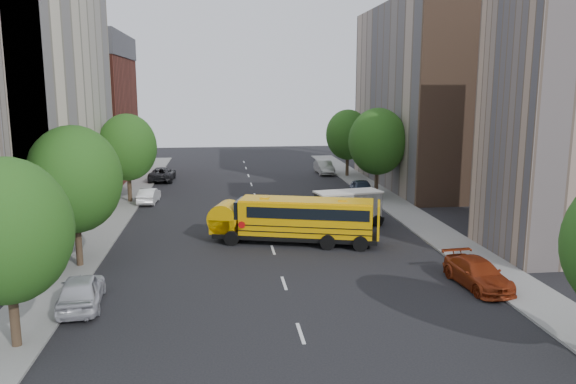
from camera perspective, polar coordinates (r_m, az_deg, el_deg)
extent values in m
plane|color=black|center=(36.66, -1.82, -5.04)|extent=(120.00, 120.00, 0.00)
cube|color=slate|center=(42.21, -18.23, -3.40)|extent=(3.00, 80.00, 0.12)
cube|color=slate|center=(43.85, 12.74, -2.62)|extent=(3.00, 80.00, 0.12)
cube|color=silver|center=(46.34, -2.92, -1.73)|extent=(0.15, 64.00, 0.01)
cube|color=beige|center=(43.80, -27.21, 9.60)|extent=(10.00, 26.00, 20.00)
cube|color=maroon|center=(65.01, -20.30, 6.95)|extent=(10.00, 15.00, 13.00)
cube|color=tan|center=(59.07, 14.22, 9.41)|extent=(10.00, 22.00, 18.00)
cube|color=brown|center=(48.95, 18.86, 9.00)|extent=(10.10, 0.30, 18.00)
cylinder|color=yellow|center=(70.82, 20.02, 16.14)|extent=(1.00, 1.00, 35.00)
cylinder|color=#38281C|center=(24.16, -26.05, -11.17)|extent=(0.36, 0.36, 2.70)
ellipsoid|color=#2C5316|center=(23.21, -26.70, -3.55)|extent=(4.80, 4.80, 5.52)
cylinder|color=#38281C|center=(33.25, -20.50, -4.78)|extent=(0.36, 0.36, 2.88)
ellipsoid|color=#2C5316|center=(32.54, -20.90, 1.21)|extent=(5.12, 5.12, 5.89)
cylinder|color=#38281C|center=(50.53, -15.80, 0.52)|extent=(0.36, 0.36, 2.81)
ellipsoid|color=#2C5316|center=(50.07, -16.00, 4.39)|extent=(4.99, 4.99, 5.74)
cylinder|color=#38281C|center=(51.83, 8.97, 1.12)|extent=(0.36, 0.36, 2.95)
ellipsoid|color=#2C5316|center=(51.37, 9.09, 5.09)|extent=(5.25, 5.25, 6.04)
cylinder|color=#38281C|center=(63.35, 6.03, 2.79)|extent=(0.36, 0.36, 2.74)
ellipsoid|color=#2C5316|center=(62.99, 6.09, 5.81)|extent=(4.86, 4.86, 5.59)
cube|color=black|center=(36.18, 0.75, -4.41)|extent=(10.69, 5.17, 0.28)
cube|color=#E9A604|center=(35.80, 1.79, -2.58)|extent=(8.71, 4.56, 2.14)
cube|color=#E9A604|center=(36.89, -5.86, -3.27)|extent=(2.21, 2.52, 0.93)
cube|color=black|center=(36.40, -4.40, -1.63)|extent=(1.04, 2.19, 1.12)
cube|color=#E9A604|center=(35.57, 1.80, -0.86)|extent=(8.66, 4.38, 0.13)
cube|color=black|center=(35.67, 2.09, -1.86)|extent=(8.01, 4.41, 0.70)
cube|color=black|center=(35.97, 1.79, -3.73)|extent=(8.72, 4.61, 0.06)
cube|color=black|center=(35.88, 1.79, -3.16)|extent=(8.72, 4.61, 0.06)
cube|color=#E9A604|center=(35.52, 8.60, -2.79)|extent=(0.78, 2.28, 2.14)
cube|color=#E9A604|center=(35.95, -2.18, -0.59)|extent=(0.69, 0.69, 0.09)
cube|color=#E9A604|center=(35.34, 5.25, -0.82)|extent=(0.69, 0.69, 0.09)
cylinder|color=#E9A604|center=(36.78, -5.87, -2.57)|extent=(2.47, 2.60, 1.96)
cylinder|color=red|center=(35.31, -4.35, -3.33)|extent=(0.46, 0.16, 0.47)
cylinder|color=black|center=(35.79, -5.31, -4.70)|extent=(0.97, 0.53, 0.93)
cylinder|color=black|center=(37.97, -4.43, -3.79)|extent=(0.97, 0.53, 0.93)
cylinder|color=black|center=(34.84, 3.82, -5.10)|extent=(0.97, 0.53, 0.93)
cylinder|color=black|center=(37.08, 4.16, -4.14)|extent=(0.97, 0.53, 0.93)
cylinder|color=black|center=(34.73, 6.90, -5.21)|extent=(0.97, 0.53, 0.93)
cylinder|color=black|center=(36.97, 7.05, -4.23)|extent=(0.97, 0.53, 0.93)
cube|color=black|center=(40.74, 5.43, -2.78)|extent=(6.21, 3.12, 0.30)
cube|color=silver|center=(40.71, 6.09, -1.30)|extent=(4.83, 2.75, 1.78)
cube|color=silver|center=(39.76, 2.58, -1.97)|extent=(1.73, 2.12, 1.19)
cube|color=silver|center=(40.53, 6.12, 0.00)|extent=(5.04, 2.88, 0.12)
cylinder|color=black|center=(39.05, 3.08, -3.45)|extent=(0.86, 0.41, 0.83)
cylinder|color=black|center=(40.85, 2.07, -2.81)|extent=(0.86, 0.41, 0.83)
cylinder|color=black|center=(39.96, 6.26, -3.17)|extent=(0.86, 0.41, 0.83)
cylinder|color=black|center=(41.72, 5.13, -2.57)|extent=(0.86, 0.41, 0.83)
cylinder|color=black|center=(40.90, 9.03, -2.92)|extent=(0.86, 0.41, 0.83)
cylinder|color=black|center=(42.61, 7.82, -2.34)|extent=(0.86, 0.41, 0.83)
imported|color=silver|center=(27.52, -20.27, -9.38)|extent=(2.31, 4.74, 1.56)
imported|color=white|center=(50.02, -13.95, -0.35)|extent=(1.67, 4.09, 1.32)
imported|color=black|center=(61.67, -12.65, 1.80)|extent=(2.62, 5.46, 1.50)
imported|color=maroon|center=(29.95, 18.71, -7.84)|extent=(2.33, 4.89, 1.38)
imported|color=#313F56|center=(51.32, 7.53, 0.30)|extent=(2.32, 4.84, 1.60)
imported|color=#A9A9A4|center=(65.19, 3.69, 2.53)|extent=(1.77, 4.76, 1.55)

